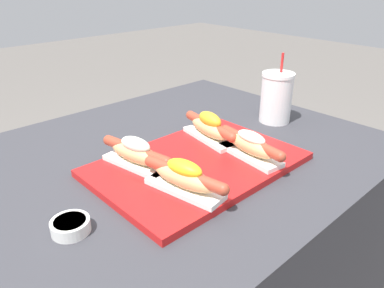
% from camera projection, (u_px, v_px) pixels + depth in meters
% --- Properties ---
extents(patio_table, '(1.24, 0.91, 0.76)m').
position_uv_depth(patio_table, '(162.00, 267.00, 1.15)').
color(patio_table, '#333338').
rests_on(patio_table, ground_plane).
extents(serving_tray, '(0.50, 0.35, 0.02)m').
position_uv_depth(serving_tray, '(197.00, 164.00, 0.94)').
color(serving_tray, red).
rests_on(serving_tray, patio_table).
extents(hot_dog_0, '(0.09, 0.22, 0.07)m').
position_uv_depth(hot_dog_0, '(184.00, 177.00, 0.79)').
color(hot_dog_0, white).
rests_on(hot_dog_0, serving_tray).
extents(hot_dog_1, '(0.08, 0.22, 0.07)m').
position_uv_depth(hot_dog_1, '(251.00, 145.00, 0.94)').
color(hot_dog_1, white).
rests_on(hot_dog_1, serving_tray).
extents(hot_dog_2, '(0.09, 0.22, 0.07)m').
position_uv_depth(hot_dog_2, '(136.00, 153.00, 0.89)').
color(hot_dog_2, white).
rests_on(hot_dog_2, serving_tray).
extents(hot_dog_3, '(0.09, 0.22, 0.08)m').
position_uv_depth(hot_dog_3, '(210.00, 128.00, 1.03)').
color(hot_dog_3, white).
rests_on(hot_dog_3, serving_tray).
extents(sauce_bowl, '(0.07, 0.07, 0.03)m').
position_uv_depth(sauce_bowl, '(70.00, 225.00, 0.71)').
color(sauce_bowl, silver).
rests_on(sauce_bowl, patio_table).
extents(drink_cup, '(0.10, 0.10, 0.22)m').
position_uv_depth(drink_cup, '(276.00, 97.00, 1.19)').
color(drink_cup, white).
rests_on(drink_cup, patio_table).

